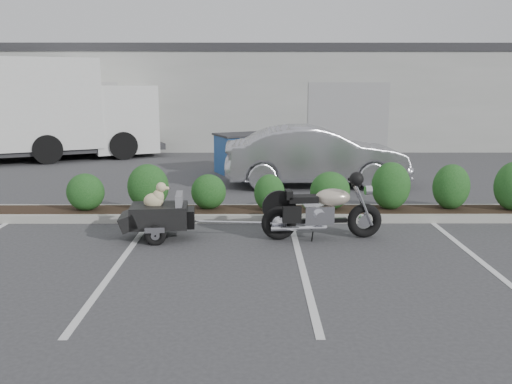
{
  "coord_description": "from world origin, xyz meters",
  "views": [
    {
      "loc": [
        0.51,
        -8.22,
        2.66
      ],
      "look_at": [
        0.54,
        1.03,
        0.75
      ],
      "focal_mm": 38.0,
      "sensor_mm": 36.0,
      "label": 1
    }
  ],
  "objects_px": {
    "pet_trailer": "(159,215)",
    "delivery_truck": "(48,111)",
    "sedan": "(315,156)",
    "dumpster": "(247,153)",
    "motorcycle": "(322,212)"
  },
  "relations": [
    {
      "from": "delivery_truck",
      "to": "pet_trailer",
      "type": "bearing_deg",
      "value": -85.15
    },
    {
      "from": "motorcycle",
      "to": "sedan",
      "type": "xyz_separation_m",
      "value": [
        0.41,
        4.81,
        0.28
      ]
    },
    {
      "from": "motorcycle",
      "to": "pet_trailer",
      "type": "xyz_separation_m",
      "value": [
        -2.78,
        0.02,
        -0.06
      ]
    },
    {
      "from": "dumpster",
      "to": "pet_trailer",
      "type": "bearing_deg",
      "value": -126.57
    },
    {
      "from": "pet_trailer",
      "to": "sedan",
      "type": "distance_m",
      "value": 5.77
    },
    {
      "from": "sedan",
      "to": "pet_trailer",
      "type": "bearing_deg",
      "value": 144.14
    },
    {
      "from": "sedan",
      "to": "delivery_truck",
      "type": "xyz_separation_m",
      "value": [
        -8.58,
        4.86,
        0.86
      ]
    },
    {
      "from": "pet_trailer",
      "to": "delivery_truck",
      "type": "bearing_deg",
      "value": 114.18
    },
    {
      "from": "pet_trailer",
      "to": "dumpster",
      "type": "bearing_deg",
      "value": 73.15
    },
    {
      "from": "sedan",
      "to": "dumpster",
      "type": "height_order",
      "value": "sedan"
    },
    {
      "from": "motorcycle",
      "to": "pet_trailer",
      "type": "distance_m",
      "value": 2.78
    },
    {
      "from": "motorcycle",
      "to": "sedan",
      "type": "height_order",
      "value": "sedan"
    },
    {
      "from": "sedan",
      "to": "dumpster",
      "type": "distance_m",
      "value": 2.67
    },
    {
      "from": "motorcycle",
      "to": "pet_trailer",
      "type": "height_order",
      "value": "motorcycle"
    },
    {
      "from": "motorcycle",
      "to": "sedan",
      "type": "relative_size",
      "value": 0.45
    }
  ]
}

